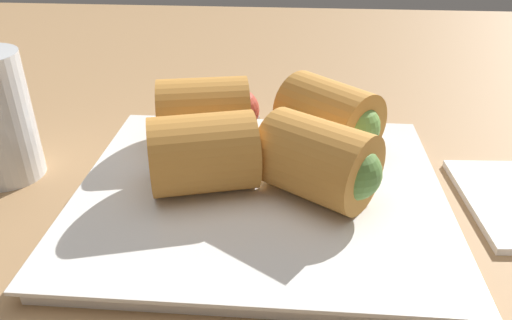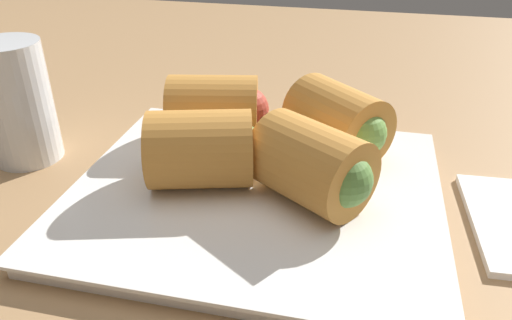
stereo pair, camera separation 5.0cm
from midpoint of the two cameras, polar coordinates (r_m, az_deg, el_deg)
The scene contains 8 objects.
table_surface at distance 43.11cm, azimuth 6.77°, elevation -5.41°, with size 180.00×140.00×2.00cm.
serving_plate at distance 41.24cm, azimuth 3.48°, elevation -4.07°, with size 29.67×26.23×1.50cm.
roll_front_left at distance 39.75cm, azimuth -2.04°, elevation 1.14°, with size 9.91×8.26×6.31cm.
roll_front_right at distance 46.88cm, azimuth -1.17°, elevation 5.78°, with size 9.82×7.80×6.31cm.
roll_back_left at distance 38.00cm, azimuth 10.74°, elevation -0.86°, with size 10.35×9.83×6.31cm.
roll_back_right at distance 45.38cm, azimuth 12.89°, elevation 4.16°, with size 10.32×10.23×6.31cm.
spoon at distance 55.77cm, azimuth 7.95°, elevation 4.92°, with size 15.60×4.60×1.24cm.
drinking_glass at distance 49.57cm, azimuth -23.07°, elevation 5.96°, with size 6.19×6.19×11.30cm.
Camera 2 is at (-5.29, 34.91, 25.61)cm, focal length 35.00 mm.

